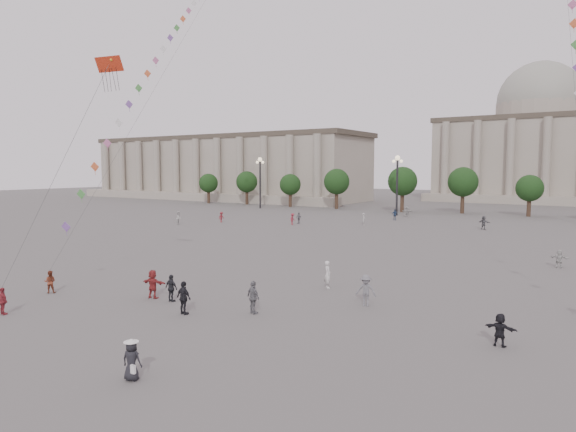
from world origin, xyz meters
The scene contains 27 objects.
ground centered at (0.00, 0.00, 0.00)m, with size 360.00×360.00×0.00m, color #4F4C4A.
hall_west centered at (-75.00, 93.89, 8.43)m, with size 84.00×26.22×17.20m.
hall_central centered at (0.00, 129.22, 14.23)m, with size 48.30×34.30×35.50m.
tree_row centered at (0.00, 78.00, 5.39)m, with size 137.12×5.12×8.00m.
lamp_post_far_west centered at (-45.00, 70.00, 7.35)m, with size 2.00×0.90×10.65m.
lamp_post_mid_west centered at (-15.00, 70.00, 7.35)m, with size 2.00×0.90×10.65m.
person_crowd_0 centered at (-12.23, 61.97, 0.87)m, with size 1.02×0.43×1.75m, color #334A73.
person_crowd_1 centered at (-37.13, 38.39, 0.97)m, with size 0.94×0.73×1.93m, color silver.
person_crowd_2 centered at (-33.60, 44.03, 0.82)m, with size 1.05×0.61×1.63m, color maroon.
person_crowd_3 centered at (13.78, 8.28, 0.80)m, with size 1.48×0.47×1.59m, color black.
person_crowd_4 centered at (-12.37, 68.00, 0.93)m, with size 1.72×0.55×1.86m, color #AEADA9.
person_crowd_6 centered at (5.49, 11.42, 0.97)m, with size 1.25×0.72×1.93m, color slate.
person_crowd_7 centered at (14.19, 31.50, 0.77)m, with size 1.43×0.45×1.54m, color #B9BAB5.
person_crowd_10 centered at (-13.28, 52.29, 0.90)m, with size 0.66×0.43×1.80m, color #B2B3AF.
person_crowd_12 centered at (2.76, 56.34, 0.93)m, with size 1.73×0.55×1.87m, color #59595D.
person_crowd_13 centered at (1.28, 14.33, 0.96)m, with size 0.70×0.46×1.93m, color silver.
person_crowd_16 centered at (-22.61, 49.14, 0.85)m, with size 0.99×0.41×1.69m, color slate.
person_crowd_17 centered at (-22.50, 47.19, 0.86)m, with size 1.11×0.64×1.71m, color maroon.
tourist_0 centered at (-11.20, -1.64, 0.79)m, with size 0.93×0.39×1.59m, color maroon.
tourist_1 centered at (-5.21, 5.70, 0.86)m, with size 1.01×0.42×1.73m, color #222327.
tourist_2 centered at (-6.87, 5.68, 0.93)m, with size 1.72×0.55×1.86m, color maroon.
tourist_3 centered at (0.74, 6.33, 0.97)m, with size 1.13×0.47×1.93m, color slate.
tourist_4 centered at (-2.53, 4.05, 0.97)m, with size 1.13×0.47×1.94m, color black.
kite_flyer_0 centered at (-13.76, 2.88, 0.76)m, with size 0.74×0.58×1.53m, color brown.
hat_person centered at (2.29, -3.78, 0.87)m, with size 0.92×0.74×1.69m.
dragon_kite centered at (-12.83, 7.46, 14.98)m, with size 2.26×5.07×16.97m.
kite_train_west centered at (-25.90, 28.43, 25.10)m, with size 23.25×47.58×69.18m.
Camera 1 is at (18.17, -16.93, 8.39)m, focal length 32.00 mm.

